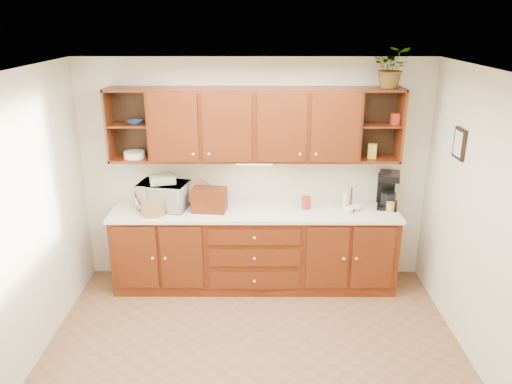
{
  "coord_description": "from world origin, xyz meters",
  "views": [
    {
      "loc": [
        0.03,
        -3.79,
        3.01
      ],
      "look_at": [
        0.02,
        1.15,
        1.26
      ],
      "focal_mm": 35.0,
      "sensor_mm": 36.0,
      "label": 1
    }
  ],
  "objects_px": {
    "bread_box": "(209,200)",
    "coffee_maker": "(388,190)",
    "microwave": "(164,195)",
    "potted_plant": "(392,67)"
  },
  "relations": [
    {
      "from": "microwave",
      "to": "coffee_maker",
      "type": "bearing_deg",
      "value": 12.51
    },
    {
      "from": "coffee_maker",
      "to": "microwave",
      "type": "bearing_deg",
      "value": -163.56
    },
    {
      "from": "bread_box",
      "to": "coffee_maker",
      "type": "bearing_deg",
      "value": 10.54
    },
    {
      "from": "bread_box",
      "to": "coffee_maker",
      "type": "height_order",
      "value": "coffee_maker"
    },
    {
      "from": "bread_box",
      "to": "potted_plant",
      "type": "relative_size",
      "value": 0.88
    },
    {
      "from": "microwave",
      "to": "coffee_maker",
      "type": "distance_m",
      "value": 2.55
    },
    {
      "from": "microwave",
      "to": "coffee_maker",
      "type": "xyz_separation_m",
      "value": [
        2.55,
        0.06,
        0.05
      ]
    },
    {
      "from": "microwave",
      "to": "bread_box",
      "type": "xyz_separation_m",
      "value": [
        0.53,
        -0.09,
        -0.02
      ]
    },
    {
      "from": "microwave",
      "to": "bread_box",
      "type": "bearing_deg",
      "value": 1.74
    },
    {
      "from": "coffee_maker",
      "to": "bread_box",
      "type": "bearing_deg",
      "value": -160.75
    }
  ]
}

